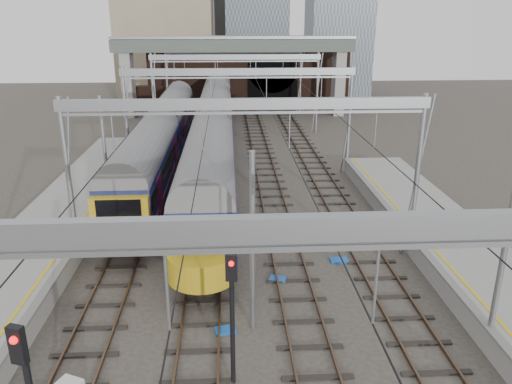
{
  "coord_description": "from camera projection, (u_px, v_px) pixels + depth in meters",
  "views": [
    {
      "loc": [
        -0.78,
        -14.34,
        11.25
      ],
      "look_at": [
        0.62,
        10.87,
        2.4
      ],
      "focal_mm": 35.0,
      "sensor_mm": 36.0,
      "label": 1
    }
  ],
  "objects": [
    {
      "name": "overbridge",
      "position": [
        234.0,
        54.0,
        58.21
      ],
      "size": [
        28.0,
        3.0,
        9.25
      ],
      "color": "gray",
      "rests_on": "ground"
    },
    {
      "name": "train_second",
      "position": [
        162.0,
        136.0,
        38.89
      ],
      "size": [
        2.84,
        32.91,
        4.88
      ],
      "color": "black",
      "rests_on": "ground"
    },
    {
      "name": "equip_cover_b",
      "position": [
        278.0,
        279.0,
        22.62
      ],
      "size": [
        0.86,
        0.71,
        0.09
      ],
      "primitive_type": "cube",
      "rotation": [
        0.0,
        0.0,
        -0.26
      ],
      "color": "#1753AE",
      "rests_on": "ground"
    },
    {
      "name": "retaining_wall",
      "position": [
        244.0,
        74.0,
        64.85
      ],
      "size": [
        28.0,
        2.75,
        9.0
      ],
      "color": "black",
      "rests_on": "ground"
    },
    {
      "name": "signal_near_centre",
      "position": [
        232.0,
        304.0,
        15.23
      ],
      "size": [
        0.36,
        0.46,
        4.71
      ],
      "rotation": [
        0.0,
        0.0,
        -0.21
      ],
      "color": "black",
      "rests_on": "ground"
    },
    {
      "name": "train_main",
      "position": [
        217.0,
        103.0,
        53.36
      ],
      "size": [
        3.04,
        70.33,
        5.15
      ],
      "color": "black",
      "rests_on": "ground"
    },
    {
      "name": "overhead_line",
      "position": [
        239.0,
        87.0,
        35.35
      ],
      "size": [
        16.8,
        80.0,
        8.0
      ],
      "color": "gray",
      "rests_on": "ground"
    },
    {
      "name": "equip_cover_c",
      "position": [
        339.0,
        260.0,
        24.33
      ],
      "size": [
        0.86,
        0.61,
        0.1
      ],
      "primitive_type": "cube",
      "rotation": [
        0.0,
        0.0,
        0.01
      ],
      "color": "#1753AE",
      "rests_on": "ground"
    },
    {
      "name": "equip_cover_a",
      "position": [
        225.0,
        330.0,
        18.9
      ],
      "size": [
        0.87,
        0.69,
        0.09
      ],
      "primitive_type": "cube",
      "rotation": [
        0.0,
        0.0,
        0.19
      ],
      "color": "#1753AE",
      "rests_on": "ground"
    },
    {
      "name": "ground",
      "position": [
        256.0,
        361.0,
        17.27
      ],
      "size": [
        160.0,
        160.0,
        0.0
      ],
      "primitive_type": "plane",
      "color": "#38332D",
      "rests_on": "ground"
    },
    {
      "name": "tracks",
      "position": [
        243.0,
        206.0,
        31.4
      ],
      "size": [
        14.4,
        80.0,
        0.22
      ],
      "color": "#4C3828",
      "rests_on": "ground"
    }
  ]
}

